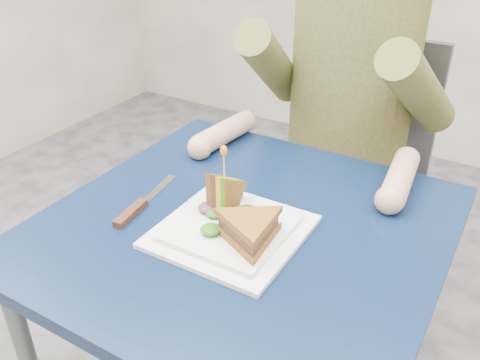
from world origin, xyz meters
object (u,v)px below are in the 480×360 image
Objects in this scene: table at (243,254)px; knife at (136,208)px; chair at (352,167)px; sandwich_flat at (250,229)px; plate at (231,230)px; fork at (181,211)px; sandwich_upright at (224,193)px; diner at (352,59)px.

table is 0.24m from knife.
knife is (-0.21, -0.75, 0.20)m from chair.
chair is 4.80× the size of sandwich_flat.
plate is (-0.00, -0.72, 0.20)m from chair.
plate is 1.45× the size of fork.
plate is at bearing -90.08° from chair.
knife is at bearing -178.58° from sandwich_flat.
sandwich_upright is at bearing -93.68° from chair.
chair is 7.66× the size of sandwich_upright.
chair is at bearing 79.85° from fork.
sandwich_flat is (0.05, -0.07, 0.12)m from table.
table is 2.88× the size of plate.
knife reaches higher than fork.
sandwich_flat is at bearing -35.74° from sandwich_upright.
knife is at bearing -171.35° from plate.
sandwich_flat is at bearing -85.10° from diner.
sandwich_flat is (0.05, -0.74, 0.23)m from chair.
plate is at bearing 8.65° from knife.
knife is at bearing -105.53° from chair.
sandwich_flat is (0.05, -0.03, 0.04)m from plate.
plate is 1.34× the size of sandwich_flat.
chair reaches higher than sandwich_upright.
sandwich_upright reaches higher than knife.
sandwich_upright reaches higher than plate.
diner is 0.63m from plate.
knife is (-0.21, -0.08, 0.09)m from table.
diner is 3.37× the size of knife.
fork reaches higher than table.
chair reaches higher than table.
fork is at bearing -100.15° from chair.
diner reaches higher than chair.
sandwich_upright is 0.10m from fork.
table is at bearing 88.74° from plate.
sandwich_upright is at bearing 144.26° from sandwich_flat.
plate is at bearing -4.84° from fork.
plate is at bearing -90.09° from diner.
table is 0.10m from plate.
diner reaches higher than fork.
diner is 3.84× the size of sandwich_flat.
sandwich_flat is 0.12m from sandwich_upright.
sandwich_upright is (-0.10, 0.07, 0.01)m from sandwich_flat.
chair is 3.58× the size of plate.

